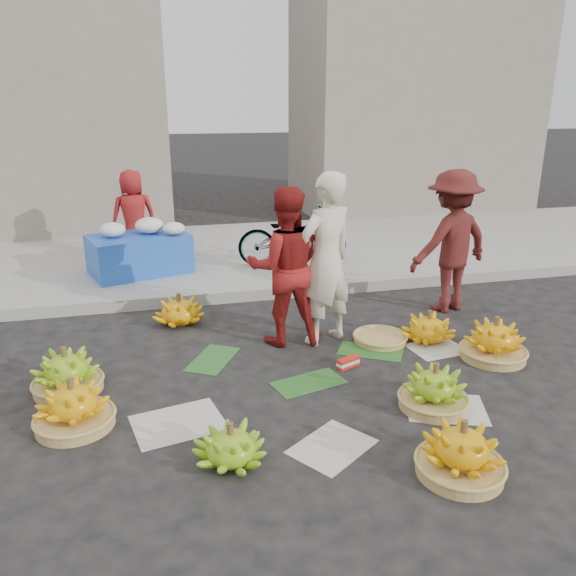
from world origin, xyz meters
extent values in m
plane|color=black|center=(0.00, 0.00, 0.00)|extent=(80.00, 80.00, 0.00)
cube|color=gray|center=(0.00, 2.20, 0.07)|extent=(40.00, 0.25, 0.15)
cube|color=gray|center=(0.00, 4.30, 0.06)|extent=(40.00, 4.00, 0.12)
cube|color=gray|center=(-4.00, 7.20, 2.00)|extent=(6.00, 3.00, 4.00)
cube|color=gray|center=(4.50, 7.70, 2.50)|extent=(5.00, 3.00, 5.00)
cylinder|color=#A48345|center=(-2.09, -0.45, 0.04)|extent=(0.61, 0.61, 0.09)
cylinder|color=brown|center=(-2.09, -0.45, 0.37)|extent=(0.05, 0.05, 0.12)
cylinder|color=brown|center=(-0.96, -1.21, 0.26)|extent=(0.05, 0.05, 0.12)
cylinder|color=#A48345|center=(0.56, -1.71, 0.04)|extent=(0.60, 0.60, 0.09)
cylinder|color=brown|center=(0.56, -1.71, 0.36)|extent=(0.05, 0.05, 0.12)
cylinder|color=#A48345|center=(0.80, -0.85, 0.04)|extent=(0.57, 0.57, 0.09)
cylinder|color=brown|center=(0.80, -0.85, 0.35)|extent=(0.05, 0.05, 0.12)
cylinder|color=#A48345|center=(1.84, -0.13, 0.04)|extent=(0.64, 0.64, 0.09)
cylinder|color=brown|center=(1.84, -0.13, 0.38)|extent=(0.05, 0.05, 0.12)
cylinder|color=brown|center=(1.40, 0.42, 0.29)|extent=(0.05, 0.05, 0.12)
cylinder|color=#A48345|center=(-2.22, 0.18, 0.04)|extent=(0.60, 0.60, 0.09)
cylinder|color=brown|center=(-2.22, 0.18, 0.36)|extent=(0.05, 0.05, 0.12)
cylinder|color=brown|center=(-1.16, 1.54, 0.31)|extent=(0.05, 0.05, 0.12)
cylinder|color=#A48345|center=(0.90, 0.52, 0.03)|extent=(0.59, 0.59, 0.06)
cube|color=red|center=(0.35, 0.01, 0.06)|extent=(0.25, 0.16, 0.10)
imported|color=beige|center=(0.32, 0.69, 0.90)|extent=(0.78, 0.66, 1.80)
imported|color=maroon|center=(-0.09, 0.78, 0.83)|extent=(0.87, 0.71, 1.65)
imported|color=maroon|center=(2.06, 1.26, 0.85)|extent=(1.23, 0.89, 1.71)
cube|color=blue|center=(-1.60, 3.32, 0.39)|extent=(1.51, 1.19, 0.55)
ellipsoid|color=silver|center=(-1.93, 3.27, 0.77)|extent=(0.35, 0.35, 0.19)
ellipsoid|color=silver|center=(-1.44, 3.38, 0.78)|extent=(0.40, 0.40, 0.22)
ellipsoid|color=silver|center=(-1.11, 3.21, 0.75)|extent=(0.31, 0.31, 0.17)
cylinder|color=slate|center=(-2.08, 3.23, 0.31)|extent=(0.34, 0.34, 0.38)
imported|color=maroon|center=(-1.66, 4.02, 0.81)|extent=(0.75, 0.58, 1.38)
imported|color=gray|center=(0.61, 3.24, 0.55)|extent=(0.72, 1.67, 0.85)
camera|label=1|loc=(-1.37, -4.61, 2.47)|focal=35.00mm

